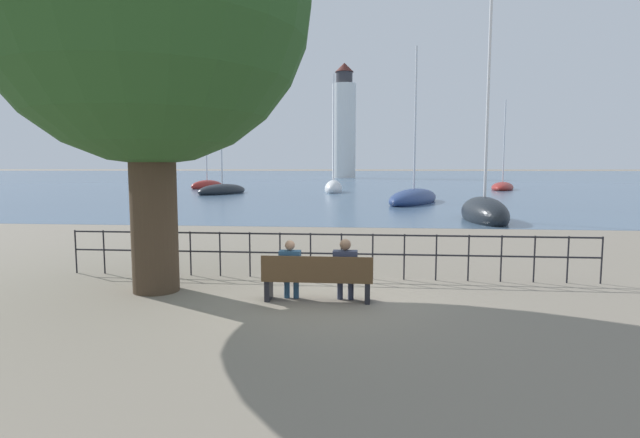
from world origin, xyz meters
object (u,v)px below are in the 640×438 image
object	(u,v)px
sailboat_4	(333,188)
harbor_lighthouse	(344,125)
park_bench	(317,279)
sailboat_5	(414,198)
shade_tree	(147,0)
seated_person_right	(345,267)
seated_person_left	(290,267)
sailboat_3	(207,185)
sailboat_1	(502,187)
sailboat_2	(484,212)
sailboat_0	(222,191)

from	to	relation	value
sailboat_4	harbor_lighthouse	world-z (taller)	harbor_lighthouse
park_bench	sailboat_5	world-z (taller)	sailboat_5
shade_tree	seated_person_right	distance (m)	6.49
shade_tree	seated_person_left	world-z (taller)	shade_tree
harbor_lighthouse	seated_person_left	bearing A→B (deg)	-87.94
shade_tree	sailboat_3	xyz separation A→B (m)	(-14.53, 47.95, -5.44)
seated_person_left	harbor_lighthouse	world-z (taller)	harbor_lighthouse
sailboat_1	seated_person_left	bearing A→B (deg)	-90.71
seated_person_left	sailboat_4	xyz separation A→B (m)	(-1.89, 40.97, -0.21)
shade_tree	sailboat_3	bearing A→B (deg)	106.86
shade_tree	seated_person_right	size ratio (longest dim) A/B	7.53
park_bench	sailboat_3	bearing A→B (deg)	110.31
sailboat_1	harbor_lighthouse	size ratio (longest dim) A/B	0.40
seated_person_right	sailboat_1	world-z (taller)	sailboat_1
sailboat_3	sailboat_4	world-z (taller)	sailboat_4
seated_person_right	sailboat_1	xyz separation A→B (m)	(15.61, 48.36, -0.37)
sailboat_2	sailboat_5	size ratio (longest dim) A/B	1.02
seated_person_right	sailboat_0	world-z (taller)	sailboat_0
seated_person_left	shade_tree	bearing A→B (deg)	171.52
sailboat_1	sailboat_4	world-z (taller)	sailboat_4
sailboat_0	sailboat_2	size ratio (longest dim) A/B	0.67
seated_person_right	harbor_lighthouse	world-z (taller)	harbor_lighthouse
park_bench	sailboat_1	distance (m)	51.06
sailboat_2	sailboat_4	size ratio (longest dim) A/B	0.95
sailboat_0	sailboat_5	size ratio (longest dim) A/B	0.68
shade_tree	park_bench	xyz separation A→B (m)	(3.41, -0.51, -5.37)
seated_person_right	sailboat_4	bearing A→B (deg)	94.11
seated_person_left	harbor_lighthouse	distance (m)	107.45
sailboat_4	harbor_lighthouse	xyz separation A→B (m)	(-1.95, 65.79, 11.70)
sailboat_1	sailboat_2	world-z (taller)	sailboat_2
sailboat_3	seated_person_right	bearing A→B (deg)	-46.89
sailboat_3	sailboat_4	xyz separation A→B (m)	(15.52, -7.41, 0.06)
seated_person_left	sailboat_2	distance (m)	16.64
park_bench	sailboat_5	xyz separation A→B (m)	(4.28, 26.64, -0.12)
sailboat_2	sailboat_3	bearing A→B (deg)	126.23
seated_person_left	sailboat_1	distance (m)	51.15
seated_person_left	seated_person_right	distance (m)	1.06
harbor_lighthouse	sailboat_4	bearing A→B (deg)	-88.30
sailboat_2	sailboat_0	bearing A→B (deg)	131.12
park_bench	sailboat_0	world-z (taller)	sailboat_0
shade_tree	sailboat_2	size ratio (longest dim) A/B	0.79
sailboat_5	seated_person_left	bearing A→B (deg)	-79.35
seated_person_left	sailboat_2	xyz separation A→B (m)	(7.07, 15.06, -0.25)
sailboat_5	seated_person_right	bearing A→B (deg)	-77.12
sailboat_0	sailboat_4	world-z (taller)	sailboat_4
seated_person_right	sailboat_2	bearing A→B (deg)	68.23
shade_tree	sailboat_2	xyz separation A→B (m)	(9.95, 14.63, -5.42)
seated_person_right	sailboat_5	bearing A→B (deg)	81.97
park_bench	seated_person_right	xyz separation A→B (m)	(0.53, 0.08, 0.23)
harbor_lighthouse	shade_tree	bearing A→B (deg)	-89.48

